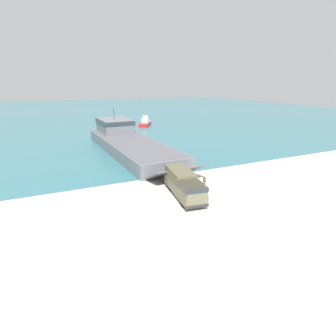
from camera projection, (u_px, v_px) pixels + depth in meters
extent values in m
plane|color=#B7B5AD|center=(203.00, 192.00, 32.15)|extent=(240.00, 240.00, 0.00)
cube|color=#336B75|center=(89.00, 112.00, 116.25)|extent=(240.00, 180.00, 0.01)
cube|color=slate|center=(132.00, 147.00, 49.76)|extent=(10.65, 30.97, 2.23)
cube|color=#56565B|center=(131.00, 141.00, 49.40)|extent=(9.88, 29.71, 0.08)
cube|color=slate|center=(115.00, 125.00, 57.76)|extent=(6.63, 8.91, 2.90)
cube|color=#28333D|center=(114.00, 122.00, 57.49)|extent=(6.81, 9.01, 0.87)
cylinder|color=#3F3F42|center=(114.00, 113.00, 56.93)|extent=(0.16, 0.16, 2.40)
cube|color=#56565B|center=(176.00, 172.00, 35.36)|extent=(7.63, 4.25, 2.11)
cube|color=#6B664C|center=(184.00, 188.00, 30.66)|extent=(3.54, 8.44, 1.13)
cube|color=#6B664C|center=(193.00, 189.00, 27.88)|extent=(2.69, 3.06, 0.94)
cube|color=#28333D|center=(193.00, 187.00, 27.80)|extent=(2.77, 3.10, 0.47)
cube|color=brown|center=(180.00, 175.00, 31.54)|extent=(3.05, 5.47, 1.32)
cube|color=#2D2D2D|center=(197.00, 206.00, 27.14)|extent=(2.56, 0.57, 0.32)
cylinder|color=black|center=(201.00, 199.00, 28.75)|extent=(0.49, 1.29, 1.25)
cylinder|color=black|center=(183.00, 201.00, 28.17)|extent=(0.49, 1.29, 1.25)
cylinder|color=black|center=(186.00, 184.00, 32.86)|extent=(0.49, 1.29, 1.25)
cylinder|color=black|center=(170.00, 186.00, 32.28)|extent=(0.49, 1.29, 1.25)
cylinder|color=black|center=(183.00, 181.00, 33.86)|extent=(0.49, 1.29, 1.25)
cylinder|color=black|center=(168.00, 183.00, 33.29)|extent=(0.49, 1.29, 1.25)
cylinder|color=#3D4C33|center=(204.00, 186.00, 32.80)|extent=(0.14, 0.14, 0.87)
cylinder|color=#3D4C33|center=(204.00, 185.00, 32.97)|extent=(0.14, 0.14, 0.87)
cube|color=#3D4C33|center=(204.00, 180.00, 32.64)|extent=(0.37, 0.49, 0.69)
sphere|color=tan|center=(205.00, 176.00, 32.50)|extent=(0.24, 0.24, 0.24)
cube|color=navy|center=(130.00, 124.00, 81.04)|extent=(5.05, 6.33, 0.64)
cube|color=silver|center=(130.00, 122.00, 81.25)|extent=(2.37, 2.39, 0.70)
cube|color=#B22323|center=(145.00, 124.00, 80.60)|extent=(5.85, 7.44, 0.88)
cube|color=silver|center=(145.00, 121.00, 80.81)|extent=(2.69, 2.77, 0.97)
cube|color=white|center=(145.00, 121.00, 86.56)|extent=(3.26, 6.28, 1.07)
cube|color=silver|center=(145.00, 117.00, 86.62)|extent=(1.90, 2.03, 1.18)
cylinder|color=#333338|center=(190.00, 172.00, 38.28)|extent=(0.24, 0.24, 0.48)
sphere|color=#333338|center=(190.00, 170.00, 38.18)|extent=(0.28, 0.28, 0.28)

